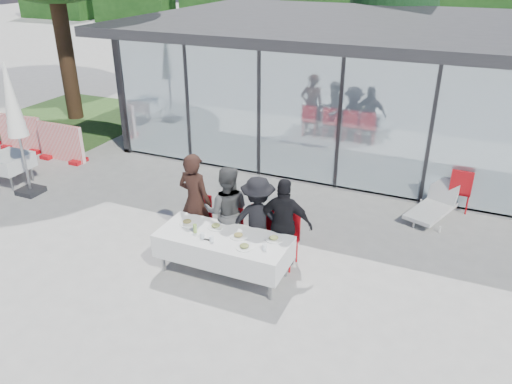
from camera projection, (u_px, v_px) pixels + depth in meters
ground at (217, 267)px, 8.82m from camera, size 90.00×90.00×0.00m
pavilion at (414, 67)px, 13.92m from camera, size 14.80×8.80×3.44m
treeline at (392, 3)px, 31.73m from camera, size 62.50×2.00×4.40m
dining_table at (224, 247)px, 8.42m from camera, size 2.26×0.96×0.75m
diner_a at (195, 201)px, 9.11m from camera, size 0.75×0.75×1.85m
diner_chair_a at (199, 217)px, 9.37m from camera, size 0.44×0.44×0.97m
diner_b at (227, 211)px, 8.91m from camera, size 1.06×1.06×1.71m
diner_chair_b at (230, 224)px, 9.13m from camera, size 0.44×0.44×0.97m
diner_c at (258, 220)px, 8.71m from camera, size 1.30×1.30×1.61m
diner_chair_c at (260, 231)px, 8.92m from camera, size 0.44×0.44×0.97m
diner_d at (284, 224)px, 8.52m from camera, size 1.09×1.09×1.67m
diner_chair_d at (286, 236)px, 8.74m from camera, size 0.44×0.44×0.97m
plate_a at (187, 222)px, 8.71m from camera, size 0.28×0.28×0.07m
plate_b at (216, 226)px, 8.58m from camera, size 0.28×0.28×0.07m
plate_c at (238, 236)px, 8.29m from camera, size 0.28×0.28×0.07m
plate_d at (274, 238)px, 8.21m from camera, size 0.28×0.28×0.07m
plate_extra at (244, 247)px, 7.99m from camera, size 0.28×0.28×0.07m
juice_bottle at (195, 228)px, 8.40m from camera, size 0.06×0.06×0.15m
drinking_glasses at (226, 240)px, 8.10m from camera, size 1.15×0.18×0.10m
folded_eyeglasses at (208, 240)px, 8.20m from camera, size 0.14×0.03×0.01m
spare_table_left at (9, 162)px, 11.80m from camera, size 0.86×0.86×0.74m
spare_chair_b at (461, 188)px, 10.53m from camera, size 0.46×0.46×0.97m
market_umbrella at (13, 110)px, 10.69m from camera, size 0.50×0.50×3.00m
lounger at (435, 205)px, 10.45m from camera, size 1.01×1.46×0.72m
grass_patch at (76, 118)px, 16.84m from camera, size 5.00×5.00×0.02m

